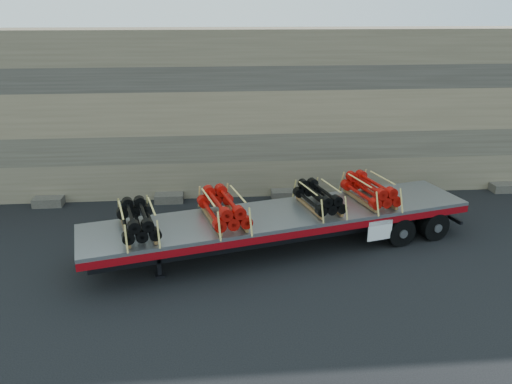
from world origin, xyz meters
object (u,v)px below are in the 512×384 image
Objects in this scene: trailer at (282,231)px; bundle_midrear at (319,198)px; bundle_front at (138,221)px; bundle_rear at (370,190)px; bundle_midfront at (223,209)px.

bundle_midrear is at bearing -0.00° from trailer.
bundle_midrear is (1.31, 0.33, 1.03)m from trailer.
bundle_rear is (7.85, 1.97, 0.01)m from bundle_front.
bundle_midfront is at bearing -180.00° from bundle_midrear.
bundle_midfront is 1.14× the size of bundle_midrear.
bundle_midrear is (5.92, 1.48, -0.02)m from bundle_front.
trailer is at bearing 0.00° from bundle_front.
trailer is 5.87× the size of bundle_rear.
bundle_midfront is (-1.98, -0.50, 1.09)m from trailer.
trailer is 5.55× the size of bundle_midfront.
bundle_midfront is at bearing 0.00° from bundle_front.
bundle_rear is (5.23, 1.31, -0.02)m from bundle_midfront.
bundle_front is at bearing 180.00° from bundle_rear.
bundle_midfront reaches higher than bundle_front.
bundle_midrear is at bearing 0.00° from bundle_midfront.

